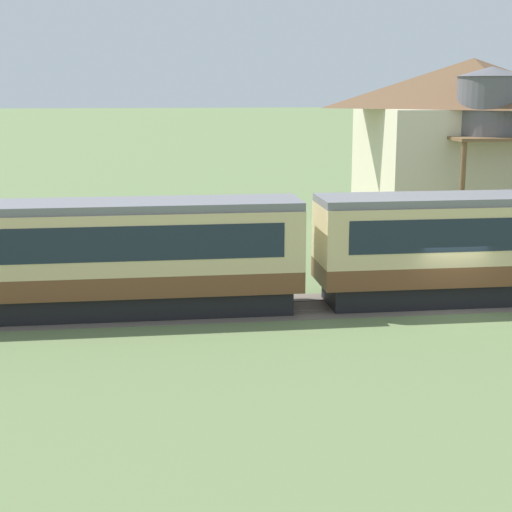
# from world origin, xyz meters

# --- Properties ---
(ground_plane) EXTENTS (600.00, 600.00, 0.00)m
(ground_plane) POSITION_xyz_m (0.00, 0.00, 0.00)
(ground_plane) COLOR #607547
(passenger_train) EXTENTS (82.45, 2.92, 4.25)m
(passenger_train) POSITION_xyz_m (-5.03, 1.23, 2.36)
(passenger_train) COLOR brown
(passenger_train) RESTS_ON ground_plane
(railway_track) EXTENTS (148.79, 3.60, 0.04)m
(railway_track) POSITION_xyz_m (-10.96, 1.23, 0.01)
(railway_track) COLOR #665B51
(railway_track) RESTS_ON ground_plane
(station_house_brown_roof) EXTENTS (12.49, 9.64, 9.95)m
(station_house_brown_roof) POSITION_xyz_m (7.11, 16.11, 5.14)
(station_house_brown_roof) COLOR beige
(station_house_brown_roof) RESTS_ON ground_plane
(water_tower) EXTENTS (4.85, 4.85, 9.39)m
(water_tower) POSITION_xyz_m (6.45, 12.08, 7.32)
(water_tower) COLOR brown
(water_tower) RESTS_ON ground_plane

